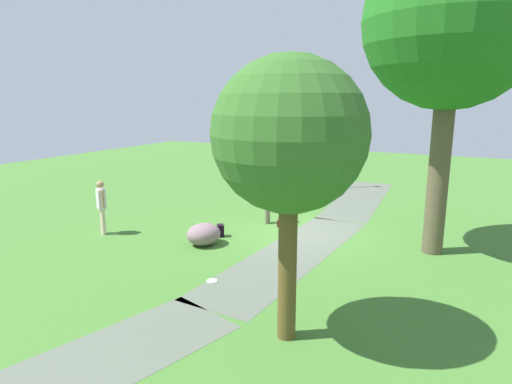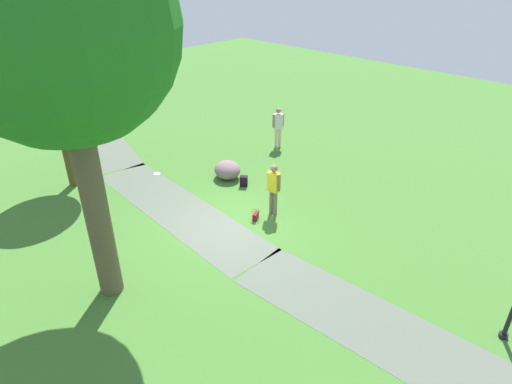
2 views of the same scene
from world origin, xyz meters
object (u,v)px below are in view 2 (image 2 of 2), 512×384
object	(u,v)px
lawn_boulder	(227,170)
backpack_by_boulder	(244,181)
young_tree_near_path	(52,84)
handbag_on_grass	(256,216)
man_near_boulder	(278,125)
woman_with_handbag	(274,186)
large_shade_tree	(58,29)
frisbee_on_grass	(157,174)

from	to	relation	value
lawn_boulder	backpack_by_boulder	distance (m)	0.92
young_tree_near_path	lawn_boulder	world-z (taller)	young_tree_near_path
handbag_on_grass	man_near_boulder	bearing A→B (deg)	-55.05
lawn_boulder	woman_with_handbag	distance (m)	3.18
young_tree_near_path	lawn_boulder	size ratio (longest dim) A/B	3.96
backpack_by_boulder	lawn_boulder	bearing A→B (deg)	-1.56
woman_with_handbag	man_near_boulder	world-z (taller)	woman_with_handbag
handbag_on_grass	backpack_by_boulder	xyz separation A→B (m)	(1.92, -1.34, 0.05)
large_shade_tree	woman_with_handbag	world-z (taller)	large_shade_tree
large_shade_tree	young_tree_near_path	xyz separation A→B (m)	(6.19, -1.97, -2.59)
handbag_on_grass	lawn_boulder	bearing A→B (deg)	-25.72
handbag_on_grass	frisbee_on_grass	distance (m)	5.04
backpack_by_boulder	woman_with_handbag	bearing A→B (deg)	161.50
large_shade_tree	backpack_by_boulder	distance (m)	8.94
man_near_boulder	frisbee_on_grass	bearing A→B (deg)	73.40
lawn_boulder	man_near_boulder	distance (m)	3.70
young_tree_near_path	backpack_by_boulder	xyz separation A→B (m)	(-4.60, -4.32, -3.57)
woman_with_handbag	man_near_boulder	bearing A→B (deg)	-49.82
man_near_boulder	handbag_on_grass	distance (m)	6.09
handbag_on_grass	backpack_by_boulder	world-z (taller)	backpack_by_boulder
man_near_boulder	backpack_by_boulder	xyz separation A→B (m)	(-1.53, 3.60, -0.85)
young_tree_near_path	woman_with_handbag	distance (m)	8.08
young_tree_near_path	handbag_on_grass	bearing A→B (deg)	-155.42
woman_with_handbag	man_near_boulder	distance (m)	5.63
large_shade_tree	handbag_on_grass	world-z (taller)	large_shade_tree
lawn_boulder	woman_with_handbag	size ratio (longest dim) A/B	0.73
young_tree_near_path	handbag_on_grass	distance (m)	8.02
man_near_boulder	handbag_on_grass	xyz separation A→B (m)	(-3.45, 4.93, -0.91)
man_near_boulder	young_tree_near_path	bearing A→B (deg)	68.83
man_near_boulder	frisbee_on_grass	world-z (taller)	man_near_boulder
handbag_on_grass	frisbee_on_grass	xyz separation A→B (m)	(5.02, 0.35, -0.13)
woman_with_handbag	lawn_boulder	bearing A→B (deg)	-13.57
woman_with_handbag	handbag_on_grass	xyz separation A→B (m)	(0.18, 0.64, -0.91)
lawn_boulder	handbag_on_grass	bearing A→B (deg)	154.28
young_tree_near_path	woman_with_handbag	world-z (taller)	young_tree_near_path
young_tree_near_path	handbag_on_grass	size ratio (longest dim) A/B	14.20
large_shade_tree	lawn_boulder	size ratio (longest dim) A/B	6.71
large_shade_tree	lawn_boulder	distance (m)	9.07
backpack_by_boulder	young_tree_near_path	bearing A→B (deg)	43.19
man_near_boulder	frisbee_on_grass	xyz separation A→B (m)	(1.58, 5.29, -1.04)
young_tree_near_path	large_shade_tree	bearing A→B (deg)	162.34
woman_with_handbag	large_shade_tree	bearing A→B (deg)	84.82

